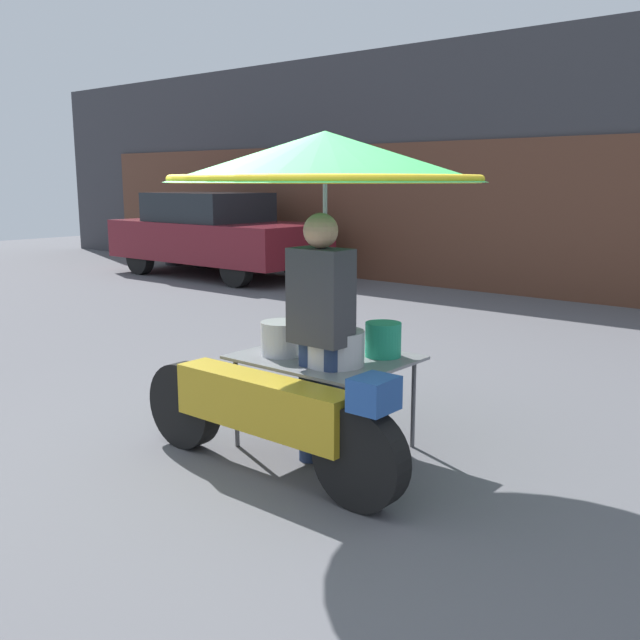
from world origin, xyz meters
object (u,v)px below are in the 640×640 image
(parked_car, at_px, (214,234))
(potted_plant, at_px, (173,239))
(vendor_person, at_px, (321,328))
(vendor_motorcycle_cart, at_px, (320,202))

(parked_car, height_order, potted_plant, parked_car)
(vendor_person, bearing_deg, parked_car, 142.09)
(vendor_person, bearing_deg, vendor_motorcycle_cart, 131.51)
(vendor_motorcycle_cart, height_order, potted_plant, vendor_motorcycle_cart)
(parked_car, relative_size, potted_plant, 4.45)
(vendor_motorcycle_cart, bearing_deg, potted_plant, 146.08)
(vendor_person, relative_size, parked_car, 0.37)
(potted_plant, bearing_deg, vendor_motorcycle_cart, -33.92)
(vendor_person, distance_m, parked_car, 9.31)
(vendor_person, height_order, parked_car, vendor_person)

